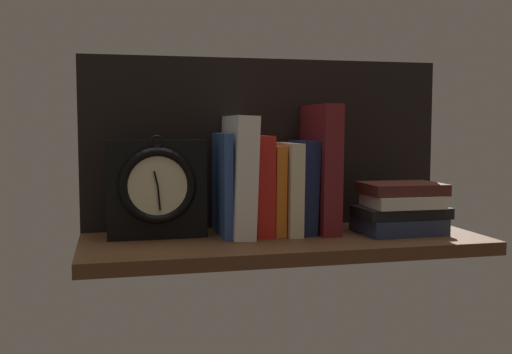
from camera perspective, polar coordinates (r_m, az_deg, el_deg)
The scene contains 11 objects.
ground_plane at distance 117.56cm, azimuth 2.70°, elevation -6.29°, with size 77.38×29.22×2.50cm, color #4C2D19.
back_panel at distance 128.89cm, azimuth 0.98°, elevation 3.23°, with size 77.38×1.20×35.63cm, color black.
book_blue_modern at distance 118.16cm, azimuth -3.21°, elevation -0.71°, with size 1.67×14.01×20.05cm, color #2D4C8E.
book_white_catcher at distance 118.63cm, azimuth -1.68°, elevation 0.13°, with size 4.18×16.82×23.39cm, color silver.
book_red_requiem at distance 119.72cm, azimuth 0.25°, elevation -0.74°, with size 3.49×13.14×19.58cm, color red.
book_orange_pandolfini at distance 120.60cm, azimuth 1.69°, elevation -1.20°, with size 2.13×12.02×17.52cm, color orange.
book_cream_twain at distance 121.32cm, azimuth 2.94°, elevation -1.03°, with size 2.75×14.88×18.10cm, color beige.
book_navy_bierce at distance 122.27cm, azimuth 4.40°, elevation -0.90°, with size 3.18×12.09×18.47cm, color #192147.
book_maroon_dawkins at distance 123.18cm, azimuth 6.10°, elevation 0.83°, with size 3.82×15.95×25.76cm, color maroon.
framed_clock at distance 116.53cm, azimuth -9.38°, elevation -1.06°, with size 18.82×6.61×19.79cm.
book_stack_side at distance 124.38cm, azimuth 13.52°, elevation -2.95°, with size 17.91×12.95×10.05cm.
Camera 1 is at (-32.42, -110.68, 21.52)cm, focal length 42.25 mm.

